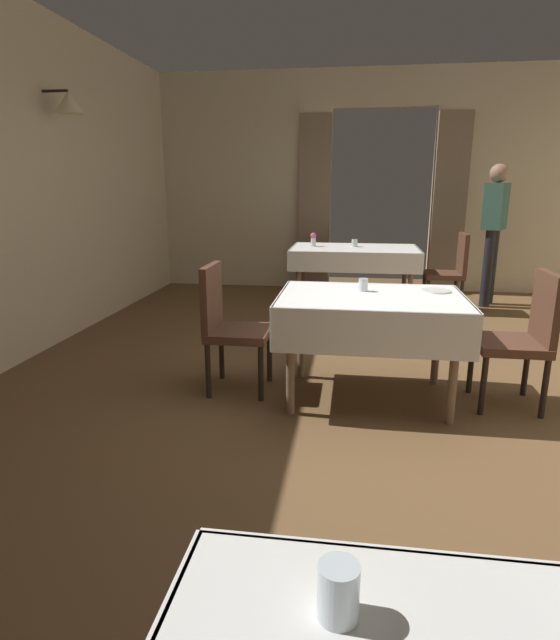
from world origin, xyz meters
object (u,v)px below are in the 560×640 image
plate_mid_b (436,291)px  glass_near_c (338,591)px  flower_vase_far (313,239)px  person_waiter_by_doorway (494,223)px  dining_table_far (354,254)px  chair_mid_left (228,322)px  dining_table_mid (371,310)px  chair_mid_right (524,334)px  glass_mid_a (363,285)px  glass_far_b (355,243)px  chair_far_right (451,269)px

plate_mid_b → glass_near_c: bearing=-101.5°
flower_vase_far → plate_mid_b: bearing=-67.6°
person_waiter_by_doorway → dining_table_far: bearing=-166.0°
chair_mid_left → person_waiter_by_doorway: bearing=50.8°
dining_table_mid → chair_mid_left: chair_mid_left is taller
chair_mid_right → person_waiter_by_doorway: bearing=80.3°
chair_mid_right → glass_mid_a: bearing=173.9°
dining_table_mid → glass_far_b: glass_far_b is taller
flower_vase_far → dining_table_far: bearing=-4.6°
chair_mid_left → plate_mid_b: (1.47, 0.16, 0.24)m
plate_mid_b → flower_vase_far: (-1.07, 2.61, 0.08)m
glass_near_c → chair_mid_left: bearing=107.6°
plate_mid_b → glass_far_b: (-0.58, 2.64, 0.04)m
glass_mid_a → chair_far_right: bearing=67.9°
dining_table_far → plate_mid_b: 2.64m
glass_near_c → chair_mid_right: bearing=67.2°
chair_far_right → glass_near_c: (-1.16, -5.53, 0.29)m
dining_table_mid → glass_mid_a: glass_mid_a is taller
person_waiter_by_doorway → dining_table_mid: bearing=-116.1°
plate_mid_b → glass_far_b: 2.70m
plate_mid_b → chair_mid_left: bearing=-173.8°
flower_vase_far → glass_mid_a: bearing=-78.1°
chair_mid_left → glass_near_c: 2.92m
dining_table_mid → glass_near_c: bearing=-92.9°
chair_mid_right → flower_vase_far: bearing=120.4°
glass_mid_a → glass_far_b: glass_mid_a is taller
glass_near_c → chair_far_right: bearing=78.1°
chair_far_right → glass_near_c: bearing=-101.9°
chair_mid_right → flower_vase_far: 3.25m
flower_vase_far → person_waiter_by_doorway: 2.21m
dining_table_far → glass_far_b: (-0.00, 0.07, 0.13)m
dining_table_mid → chair_mid_right: 1.02m
chair_mid_right → chair_mid_left: 2.03m
dining_table_mid → dining_table_far: (-0.12, 2.76, 0.02)m
glass_mid_a → glass_near_c: bearing=-91.6°
chair_mid_right → flower_vase_far: (-1.64, 2.79, 0.32)m
chair_mid_left → person_waiter_by_doorway: (2.57, 3.15, 0.51)m
glass_mid_a → person_waiter_by_doorway: 3.45m
chair_far_right → flower_vase_far: chair_far_right is taller
chair_far_right → glass_far_b: 1.18m
chair_mid_left → flower_vase_far: 2.82m
dining_table_mid → dining_table_far: 2.76m
flower_vase_far → person_waiter_by_doorway: person_waiter_by_doorway is taller
glass_far_b → person_waiter_by_doorway: size_ratio=0.05×
glass_near_c → person_waiter_by_doorway: size_ratio=0.06×
chair_mid_right → glass_far_b: (-1.14, 2.81, 0.28)m
dining_table_far → glass_far_b: size_ratio=16.80×
chair_mid_right → glass_near_c: (-1.15, -2.75, 0.29)m
dining_table_far → person_waiter_by_doorway: person_waiter_by_doorway is taller
person_waiter_by_doorway → chair_far_right: bearing=-144.1°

